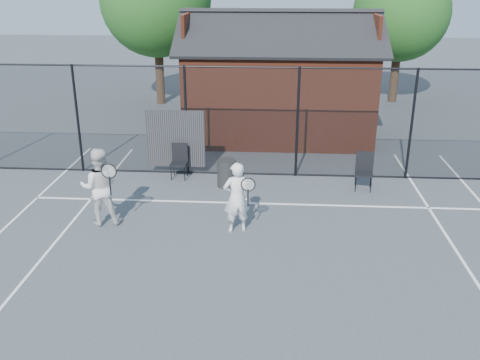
# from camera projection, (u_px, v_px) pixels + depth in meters

# --- Properties ---
(ground) EXTENTS (80.00, 80.00, 0.00)m
(ground) POSITION_uv_depth(u_px,v_px,m) (251.00, 266.00, 10.21)
(ground) COLOR #43474C
(ground) RESTS_ON ground
(court_lines) EXTENTS (11.02, 18.00, 0.01)m
(court_lines) POSITION_uv_depth(u_px,v_px,m) (247.00, 306.00, 8.98)
(court_lines) COLOR white
(court_lines) RESTS_ON ground
(fence) EXTENTS (22.04, 3.00, 3.00)m
(fence) POSITION_uv_depth(u_px,v_px,m) (249.00, 124.00, 14.36)
(fence) COLOR black
(fence) RESTS_ON ground
(clubhouse) EXTENTS (6.50, 4.36, 4.19)m
(clubhouse) POSITION_uv_depth(u_px,v_px,m) (279.00, 89.00, 17.98)
(clubhouse) COLOR maroon
(clubhouse) RESTS_ON ground
(tree_left) EXTENTS (4.48, 4.48, 6.44)m
(tree_left) POSITION_uv_depth(u_px,v_px,m) (156.00, 1.00, 21.54)
(tree_left) COLOR black
(tree_left) RESTS_ON ground
(tree_right) EXTENTS (3.97, 3.97, 5.70)m
(tree_right) POSITION_uv_depth(u_px,v_px,m) (401.00, 13.00, 22.03)
(tree_right) COLOR black
(tree_right) RESTS_ON ground
(player_front) EXTENTS (0.74, 0.59, 1.57)m
(player_front) POSITION_uv_depth(u_px,v_px,m) (237.00, 197.00, 11.35)
(player_front) COLOR white
(player_front) RESTS_ON ground
(player_back) EXTENTS (1.01, 0.82, 1.75)m
(player_back) POSITION_uv_depth(u_px,v_px,m) (100.00, 187.00, 11.68)
(player_back) COLOR silver
(player_back) RESTS_ON ground
(chair_left) EXTENTS (0.45, 0.47, 0.92)m
(chair_left) POSITION_uv_depth(u_px,v_px,m) (179.00, 162.00, 14.46)
(chair_left) COLOR black
(chair_left) RESTS_ON ground
(chair_right) EXTENTS (0.51, 0.53, 0.95)m
(chair_right) POSITION_uv_depth(u_px,v_px,m) (364.00, 172.00, 13.69)
(chair_right) COLOR black
(chair_right) RESTS_ON ground
(waste_bin) EXTENTS (0.50, 0.50, 0.72)m
(waste_bin) POSITION_uv_depth(u_px,v_px,m) (227.00, 173.00, 13.95)
(waste_bin) COLOR black
(waste_bin) RESTS_ON ground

